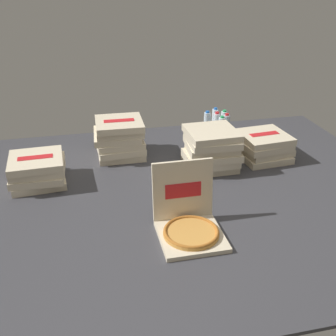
{
  "coord_description": "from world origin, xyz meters",
  "views": [
    {
      "loc": [
        -0.53,
        -2.25,
        1.35
      ],
      "look_at": [
        -0.0,
        0.1,
        0.14
      ],
      "focal_mm": 44.02,
      "sensor_mm": 36.0,
      "label": 1
    }
  ],
  "objects_px": {
    "pizza_stack_left_near": "(119,138)",
    "pizza_stack_right_far": "(263,146)",
    "water_bottle_3": "(207,124)",
    "open_pizza_box": "(189,221)",
    "water_bottle_1": "(226,127)",
    "water_bottle_2": "(221,129)",
    "pizza_stack_left_far": "(38,170)",
    "water_bottle_5": "(224,123)",
    "water_bottle_0": "(216,125)",
    "pizza_stack_right_mid": "(211,149)",
    "water_bottle_4": "(215,120)"
  },
  "relations": [
    {
      "from": "pizza_stack_left_near",
      "to": "water_bottle_1",
      "type": "distance_m",
      "value": 0.93
    },
    {
      "from": "pizza_stack_left_far",
      "to": "pizza_stack_right_far",
      "type": "distance_m",
      "value": 1.65
    },
    {
      "from": "pizza_stack_left_far",
      "to": "water_bottle_2",
      "type": "distance_m",
      "value": 1.51
    },
    {
      "from": "pizza_stack_right_mid",
      "to": "water_bottle_4",
      "type": "bearing_deg",
      "value": 69.08
    },
    {
      "from": "open_pizza_box",
      "to": "water_bottle_0",
      "type": "distance_m",
      "value": 1.44
    },
    {
      "from": "water_bottle_1",
      "to": "water_bottle_3",
      "type": "bearing_deg",
      "value": 144.29
    },
    {
      "from": "water_bottle_5",
      "to": "water_bottle_2",
      "type": "bearing_deg",
      "value": -116.55
    },
    {
      "from": "water_bottle_3",
      "to": "water_bottle_4",
      "type": "relative_size",
      "value": 1.0
    },
    {
      "from": "water_bottle_4",
      "to": "water_bottle_5",
      "type": "distance_m",
      "value": 0.09
    },
    {
      "from": "pizza_stack_left_far",
      "to": "water_bottle_3",
      "type": "height_order",
      "value": "water_bottle_3"
    },
    {
      "from": "pizza_stack_left_far",
      "to": "pizza_stack_right_far",
      "type": "relative_size",
      "value": 0.93
    },
    {
      "from": "pizza_stack_left_far",
      "to": "water_bottle_4",
      "type": "xyz_separation_m",
      "value": [
        1.46,
        0.64,
        0.01
      ]
    },
    {
      "from": "water_bottle_1",
      "to": "water_bottle_5",
      "type": "distance_m",
      "value": 0.09
    },
    {
      "from": "open_pizza_box",
      "to": "pizza_stack_left_near",
      "type": "distance_m",
      "value": 1.14
    },
    {
      "from": "pizza_stack_right_far",
      "to": "water_bottle_3",
      "type": "relative_size",
      "value": 1.84
    },
    {
      "from": "water_bottle_1",
      "to": "water_bottle_5",
      "type": "relative_size",
      "value": 1.0
    },
    {
      "from": "open_pizza_box",
      "to": "water_bottle_4",
      "type": "distance_m",
      "value": 1.55
    },
    {
      "from": "water_bottle_3",
      "to": "water_bottle_5",
      "type": "height_order",
      "value": "same"
    },
    {
      "from": "water_bottle_5",
      "to": "pizza_stack_right_far",
      "type": "bearing_deg",
      "value": -75.93
    },
    {
      "from": "pizza_stack_right_mid",
      "to": "water_bottle_0",
      "type": "height_order",
      "value": "pizza_stack_right_mid"
    },
    {
      "from": "pizza_stack_right_far",
      "to": "water_bottle_5",
      "type": "relative_size",
      "value": 1.84
    },
    {
      "from": "pizza_stack_right_mid",
      "to": "water_bottle_1",
      "type": "height_order",
      "value": "pizza_stack_right_mid"
    },
    {
      "from": "open_pizza_box",
      "to": "pizza_stack_left_far",
      "type": "xyz_separation_m",
      "value": [
        -0.84,
        0.78,
        0.02
      ]
    },
    {
      "from": "water_bottle_0",
      "to": "water_bottle_3",
      "type": "bearing_deg",
      "value": 150.61
    },
    {
      "from": "pizza_stack_left_far",
      "to": "water_bottle_0",
      "type": "relative_size",
      "value": 1.7
    },
    {
      "from": "open_pizza_box",
      "to": "water_bottle_2",
      "type": "distance_m",
      "value": 1.35
    },
    {
      "from": "pizza_stack_left_near",
      "to": "pizza_stack_right_far",
      "type": "xyz_separation_m",
      "value": [
        1.06,
        -0.28,
        -0.05
      ]
    },
    {
      "from": "water_bottle_1",
      "to": "water_bottle_4",
      "type": "bearing_deg",
      "value": 104.36
    },
    {
      "from": "water_bottle_2",
      "to": "water_bottle_3",
      "type": "height_order",
      "value": "same"
    },
    {
      "from": "pizza_stack_left_near",
      "to": "water_bottle_1",
      "type": "xyz_separation_m",
      "value": [
        0.92,
        0.14,
        -0.04
      ]
    },
    {
      "from": "water_bottle_3",
      "to": "water_bottle_4",
      "type": "height_order",
      "value": "same"
    },
    {
      "from": "water_bottle_3",
      "to": "open_pizza_box",
      "type": "bearing_deg",
      "value": -111.48
    },
    {
      "from": "pizza_stack_right_mid",
      "to": "water_bottle_2",
      "type": "distance_m",
      "value": 0.5
    },
    {
      "from": "water_bottle_1",
      "to": "water_bottle_2",
      "type": "xyz_separation_m",
      "value": [
        -0.06,
        -0.05,
        0.0
      ]
    },
    {
      "from": "water_bottle_1",
      "to": "open_pizza_box",
      "type": "bearing_deg",
      "value": -118.13
    },
    {
      "from": "water_bottle_2",
      "to": "water_bottle_5",
      "type": "relative_size",
      "value": 1.0
    },
    {
      "from": "open_pizza_box",
      "to": "pizza_stack_left_near",
      "type": "height_order",
      "value": "open_pizza_box"
    },
    {
      "from": "pizza_stack_left_far",
      "to": "water_bottle_1",
      "type": "height_order",
      "value": "water_bottle_1"
    },
    {
      "from": "water_bottle_2",
      "to": "water_bottle_5",
      "type": "bearing_deg",
      "value": 63.45
    },
    {
      "from": "water_bottle_0",
      "to": "water_bottle_5",
      "type": "relative_size",
      "value": 1.0
    },
    {
      "from": "pizza_stack_left_far",
      "to": "pizza_stack_right_mid",
      "type": "bearing_deg",
      "value": -0.89
    },
    {
      "from": "water_bottle_4",
      "to": "pizza_stack_left_far",
      "type": "bearing_deg",
      "value": -156.53
    },
    {
      "from": "water_bottle_2",
      "to": "water_bottle_3",
      "type": "bearing_deg",
      "value": 118.24
    },
    {
      "from": "water_bottle_2",
      "to": "water_bottle_5",
      "type": "height_order",
      "value": "same"
    },
    {
      "from": "pizza_stack_right_mid",
      "to": "pizza_stack_left_far",
      "type": "relative_size",
      "value": 1.02
    },
    {
      "from": "pizza_stack_left_far",
      "to": "water_bottle_4",
      "type": "height_order",
      "value": "water_bottle_4"
    },
    {
      "from": "water_bottle_5",
      "to": "water_bottle_0",
      "type": "bearing_deg",
      "value": -156.59
    },
    {
      "from": "water_bottle_1",
      "to": "water_bottle_3",
      "type": "distance_m",
      "value": 0.17
    },
    {
      "from": "water_bottle_2",
      "to": "pizza_stack_right_mid",
      "type": "bearing_deg",
      "value": -118.05
    },
    {
      "from": "water_bottle_0",
      "to": "water_bottle_1",
      "type": "xyz_separation_m",
      "value": [
        0.07,
        -0.06,
        0.0
      ]
    }
  ]
}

